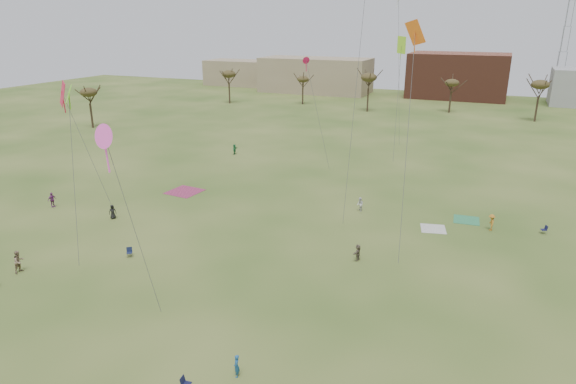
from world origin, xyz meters
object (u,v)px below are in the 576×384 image
at_px(camp_chair_right, 544,231).
at_px(camp_chair_left, 130,254).
at_px(radio_tower, 567,25).
at_px(flyer_near_right, 237,366).

bearing_deg(camp_chair_right, camp_chair_left, -83.77).
bearing_deg(radio_tower, flyer_near_right, -101.09).
xyz_separation_m(flyer_near_right, camp_chair_left, (-16.73, 10.39, -0.48)).
height_order(flyer_near_right, camp_chair_left, flyer_near_right).
bearing_deg(camp_chair_right, radio_tower, 151.47).
bearing_deg(camp_chair_left, camp_chair_right, -7.93).
distance_m(flyer_near_right, radio_tower, 134.80).
height_order(flyer_near_right, radio_tower, radio_tower).
distance_m(camp_chair_left, radio_tower, 129.27).
distance_m(camp_chair_left, camp_chair_right, 40.54).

